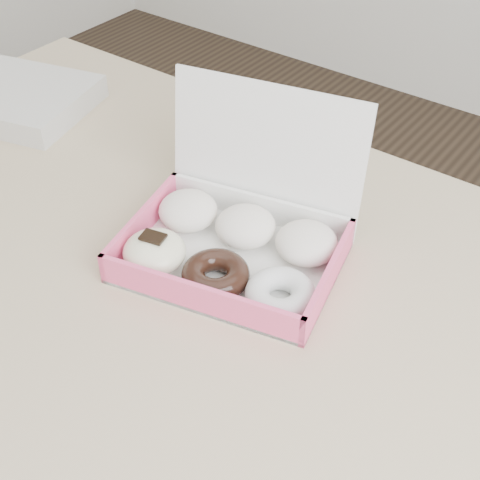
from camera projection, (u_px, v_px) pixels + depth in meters
The scene contains 3 objects.
table at pixel (139, 259), 1.07m from camera, with size 1.20×0.80×0.75m.
donut_box at pixel (234, 237), 0.93m from camera, with size 0.34×0.31×0.21m.
newspapers at pixel (15, 98), 1.27m from camera, with size 0.27×0.22×0.04m, color white.
Camera 1 is at (0.60, -0.54, 1.38)m, focal length 50.00 mm.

